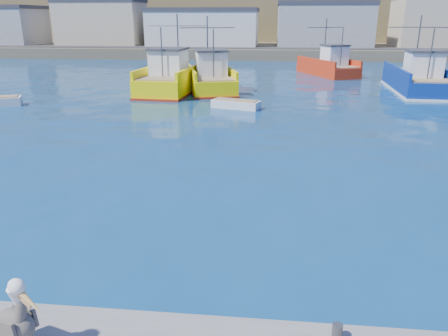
# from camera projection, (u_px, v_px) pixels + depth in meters

# --- Properties ---
(ground) EXTENTS (260.00, 260.00, 0.00)m
(ground) POSITION_uv_depth(u_px,v_px,m) (206.00, 259.00, 11.90)
(ground) COLOR #06244F
(ground) RESTS_ON ground
(dock_bollards) EXTENTS (36.20, 0.20, 0.30)m
(dock_bollards) POSITION_uv_depth(u_px,v_px,m) (211.00, 322.00, 8.44)
(dock_bollards) COLOR #4C4C4C
(dock_bollards) RESTS_ON dock
(far_shore) EXTENTS (200.00, 81.00, 24.00)m
(far_shore) POSITION_uv_depth(u_px,v_px,m) (267.00, 6.00, 111.58)
(far_shore) COLOR brown
(far_shore) RESTS_ON ground
(trawler_yellow_a) EXTENTS (5.41, 12.14, 6.59)m
(trawler_yellow_a) POSITION_uv_depth(u_px,v_px,m) (174.00, 78.00, 38.95)
(trawler_yellow_a) COLOR #FFE904
(trawler_yellow_a) RESTS_ON ground
(trawler_yellow_b) EXTENTS (6.20, 11.06, 6.41)m
(trawler_yellow_b) POSITION_uv_depth(u_px,v_px,m) (210.00, 78.00, 39.37)
(trawler_yellow_b) COLOR #FFE904
(trawler_yellow_b) RESTS_ON ground
(trawler_blue) EXTENTS (5.26, 11.14, 6.47)m
(trawler_blue) POSITION_uv_depth(u_px,v_px,m) (417.00, 80.00, 38.33)
(trawler_blue) COLOR navy
(trawler_blue) RESTS_ON ground
(boat_orange) EXTENTS (6.52, 9.38, 6.14)m
(boat_orange) POSITION_uv_depth(u_px,v_px,m) (329.00, 66.00, 49.17)
(boat_orange) COLOR red
(boat_orange) RESTS_ON ground
(skiff_mid) EXTENTS (3.68, 2.24, 0.75)m
(skiff_mid) POSITION_uv_depth(u_px,v_px,m) (236.00, 105.00, 31.50)
(skiff_mid) COLOR silver
(skiff_mid) RESTS_ON ground
(pelican) EXTENTS (1.19, 0.77, 1.51)m
(pelican) POSITION_uv_depth(u_px,v_px,m) (17.00, 319.00, 7.78)
(pelican) COLOR #595451
(pelican) RESTS_ON dock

